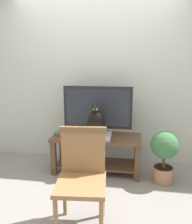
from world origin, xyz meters
The scene contains 9 objects.
ground_plane centered at (0.00, 0.00, 0.00)m, with size 12.00×12.00×0.00m, color gray.
back_wall centered at (0.00, 1.00, 1.40)m, with size 7.00×0.12×2.80m, color #B7BCB2.
tv_stand centered at (0.06, 0.49, 0.36)m, with size 1.25×0.50×0.53m.
tv centered at (0.06, 0.59, 0.90)m, with size 0.98×0.20×0.69m.
media_box centered at (0.07, 0.40, 0.56)m, with size 0.41×0.27×0.06m.
cat centered at (0.07, 0.39, 0.76)m, with size 0.24×0.29×0.44m.
wooden_chair centered at (0.09, -0.61, 0.55)m, with size 0.49×0.49×0.95m.
book_stack centered at (-0.40, 0.45, 0.56)m, with size 0.25×0.17×0.05m.
potted_plant centered at (0.97, 0.30, 0.42)m, with size 0.36×0.36×0.70m.
Camera 1 is at (0.51, -2.54, 1.55)m, focal length 36.53 mm.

